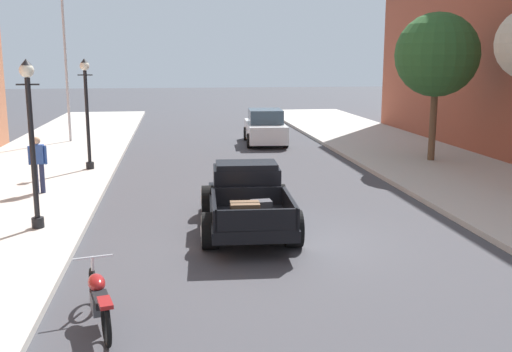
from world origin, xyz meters
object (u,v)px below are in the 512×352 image
at_px(car_background_white, 265,128).
at_px(street_tree_second, 437,55).
at_px(pedestrian_sidewalk_left, 38,161).
at_px(street_lamp_far, 87,106).
at_px(hotrod_truck_black, 246,197).
at_px(motorcycle_parked, 99,298).
at_px(street_lamp_near, 31,132).
at_px(flagpole, 68,19).

xyz_separation_m(car_background_white, street_tree_second, (5.53, -6.23, 3.35)).
xyz_separation_m(pedestrian_sidewalk_left, street_lamp_far, (0.93, 3.74, 1.30)).
distance_m(pedestrian_sidewalk_left, street_tree_second, 14.57).
xyz_separation_m(hotrod_truck_black, pedestrian_sidewalk_left, (-5.61, 3.85, 0.33)).
bearing_deg(motorcycle_parked, car_background_white, 73.96).
bearing_deg(street_lamp_near, street_lamp_far, 88.54).
distance_m(street_lamp_near, flagpole, 15.46).
height_order(motorcycle_parked, car_background_white, car_background_white).
bearing_deg(pedestrian_sidewalk_left, hotrod_truck_black, -34.48).
xyz_separation_m(car_background_white, street_lamp_near, (-7.45, -13.85, 1.62)).
relative_size(car_background_white, street_lamp_far, 1.14).
height_order(car_background_white, street_lamp_near, street_lamp_near).
bearing_deg(street_tree_second, car_background_white, 131.55).
bearing_deg(street_lamp_far, motorcycle_parked, -81.87).
bearing_deg(pedestrian_sidewalk_left, flagpole, 93.71).
distance_m(street_lamp_near, street_lamp_far, 7.49).
xyz_separation_m(hotrod_truck_black, motorcycle_parked, (-2.87, -5.04, -0.31)).
distance_m(hotrod_truck_black, street_tree_second, 11.69).
bearing_deg(flagpole, street_tree_second, -27.09).
height_order(hotrod_truck_black, motorcycle_parked, hotrod_truck_black).
relative_size(street_lamp_near, street_lamp_far, 1.00).
xyz_separation_m(street_lamp_near, flagpole, (-1.47, 15.01, 3.39)).
relative_size(motorcycle_parked, street_lamp_near, 0.54).
height_order(flagpole, street_tree_second, flagpole).
xyz_separation_m(motorcycle_parked, street_lamp_far, (-1.80, 12.63, 1.94)).
bearing_deg(street_lamp_far, pedestrian_sidewalk_left, -104.00).
distance_m(street_lamp_near, street_tree_second, 15.15).
bearing_deg(pedestrian_sidewalk_left, street_lamp_far, 76.00).
bearing_deg(street_lamp_near, car_background_white, 61.71).
height_order(street_lamp_near, street_tree_second, street_tree_second).
bearing_deg(motorcycle_parked, hotrod_truck_black, 60.32).
height_order(street_lamp_far, street_tree_second, street_tree_second).
bearing_deg(flagpole, pedestrian_sidewalk_left, -86.29).
bearing_deg(street_lamp_far, car_background_white, 41.20).
bearing_deg(motorcycle_parked, flagpole, 99.76).
bearing_deg(street_lamp_near, street_tree_second, 30.40).
bearing_deg(street_lamp_near, flagpole, 95.60).
distance_m(hotrod_truck_black, car_background_white, 14.19).
bearing_deg(flagpole, street_lamp_near, -84.40).
xyz_separation_m(pedestrian_sidewalk_left, street_lamp_near, (0.74, -3.75, 1.30)).
xyz_separation_m(street_lamp_far, flagpole, (-1.66, 7.52, 3.39)).
distance_m(flagpole, street_tree_second, 16.32).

